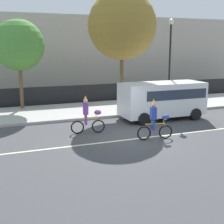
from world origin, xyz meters
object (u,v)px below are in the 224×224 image
parked_van_white (163,98)px  street_lamp_post (170,51)px  parade_cyclist_purple (88,117)px  parade_cyclist_cobalt (155,122)px

parked_van_white → street_lamp_post: bearing=52.0°
parade_cyclist_purple → parade_cyclist_cobalt: 3.37m
parade_cyclist_cobalt → street_lamp_post: size_ratio=0.33×
parked_van_white → street_lamp_post: 3.79m
parade_cyclist_cobalt → parked_van_white: (2.51, 3.61, 0.44)m
parade_cyclist_cobalt → parked_van_white: 4.42m
parked_van_white → parade_cyclist_cobalt: bearing=-124.8°
parade_cyclist_purple → parade_cyclist_cobalt: (2.61, -2.14, 0.00)m
parade_cyclist_purple → street_lamp_post: (6.74, 3.55, 3.15)m
parade_cyclist_purple → parked_van_white: parked_van_white is taller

